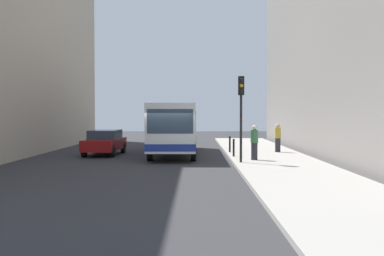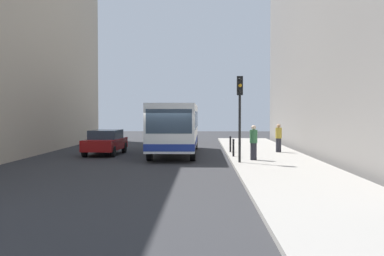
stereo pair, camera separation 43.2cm
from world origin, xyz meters
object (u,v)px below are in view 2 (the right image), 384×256
object	(u,v)px
car_beside_bus	(106,142)
car_behind_bus	(174,134)
bollard_near	(233,148)
pedestrian_mid_sidewalk	(279,138)
traffic_light	(240,102)
bus	(176,126)
pedestrian_near_signal	(254,143)
bollard_mid	(230,144)

from	to	relation	value
car_beside_bus	car_behind_bus	bearing A→B (deg)	-105.27
bollard_near	pedestrian_mid_sidewalk	world-z (taller)	pedestrian_mid_sidewalk
car_behind_bus	traffic_light	world-z (taller)	traffic_light
traffic_light	bollard_near	bearing A→B (deg)	91.89
traffic_light	bollard_near	distance (m)	3.85
bus	bollard_near	bearing A→B (deg)	137.28
bollard_near	bus	bearing A→B (deg)	137.19
pedestrian_near_signal	bollard_near	bearing A→B (deg)	-172.90
bollard_mid	pedestrian_mid_sidewalk	bearing A→B (deg)	-0.02
pedestrian_near_signal	bollard_mid	bearing A→B (deg)	172.13
car_beside_bus	bollard_mid	bearing A→B (deg)	-175.71
bollard_near	pedestrian_near_signal	xyz separation A→B (m)	(0.89, -1.85, 0.40)
pedestrian_near_signal	pedestrian_mid_sidewalk	world-z (taller)	pedestrian_near_signal
traffic_light	pedestrian_mid_sidewalk	world-z (taller)	traffic_light
car_beside_bus	bollard_near	xyz separation A→B (m)	(7.50, -2.61, -0.16)
traffic_light	pedestrian_near_signal	world-z (taller)	traffic_light
car_behind_bus	bollard_mid	distance (m)	11.33
traffic_light	car_beside_bus	bearing A→B (deg)	143.44
traffic_light	bus	bearing A→B (deg)	119.20
bus	bollard_mid	size ratio (longest dim) A/B	11.60
car_beside_bus	pedestrian_near_signal	world-z (taller)	pedestrian_near_signal
bus	traffic_light	size ratio (longest dim) A/B	2.69
car_beside_bus	traffic_light	bearing A→B (deg)	145.90
car_beside_bus	bus	bearing A→B (deg)	-171.43
pedestrian_near_signal	traffic_light	bearing A→B (deg)	-52.20
bollard_mid	pedestrian_mid_sidewalk	xyz separation A→B (m)	(2.89, -0.00, 0.38)
car_behind_bus	pedestrian_near_signal	world-z (taller)	pedestrian_near_signal
bollard_mid	pedestrian_near_signal	bearing A→B (deg)	-79.30
car_beside_bus	car_behind_bus	xyz separation A→B (m)	(3.46, 10.82, 0.00)
bollard_near	pedestrian_mid_sidewalk	distance (m)	4.07
car_beside_bus	bollard_near	bearing A→B (deg)	163.29
car_beside_bus	pedestrian_near_signal	bearing A→B (deg)	154.49
bus	pedestrian_mid_sidewalk	size ratio (longest dim) A/B	6.47
bollard_near	pedestrian_near_signal	bearing A→B (deg)	-64.34
car_beside_bus	bollard_mid	size ratio (longest dim) A/B	4.71
bus	bollard_mid	bearing A→B (deg)	176.46
traffic_light	bollard_mid	xyz separation A→B (m)	(-0.10, 5.88, -2.38)
traffic_light	car_behind_bus	bearing A→B (deg)	104.13
car_beside_bus	pedestrian_mid_sidewalk	distance (m)	10.39
traffic_light	pedestrian_mid_sidewalk	distance (m)	6.81
bollard_near	bollard_mid	xyz separation A→B (m)	(0.00, 2.85, 0.00)
car_beside_bus	bollard_mid	distance (m)	7.51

